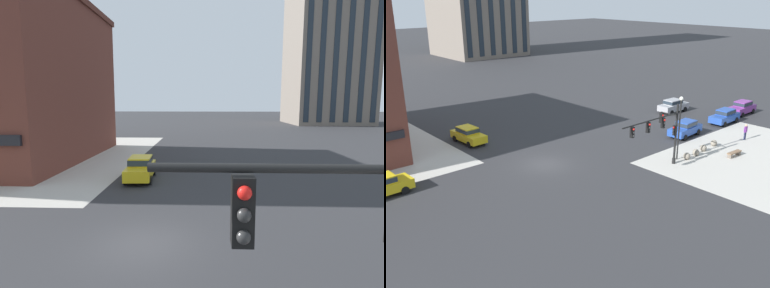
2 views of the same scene
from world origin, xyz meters
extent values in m
plane|color=#2D2D30|center=(0.00, 0.00, 0.00)|extent=(320.00, 320.00, 0.00)
cube|color=black|center=(2.93, -7.75, 4.29)|extent=(0.28, 0.28, 0.90)
sphere|color=red|center=(2.93, -7.91, 4.57)|extent=(0.18, 0.18, 0.18)
sphere|color=#282828|center=(2.93, -7.91, 4.29)|extent=(0.18, 0.18, 0.18)
sphere|color=#282828|center=(2.93, -7.91, 4.01)|extent=(0.18, 0.18, 0.18)
cube|color=gold|center=(-2.17, 10.11, 0.70)|extent=(2.01, 4.49, 0.76)
cube|color=gold|center=(-2.17, 10.26, 1.38)|extent=(1.61, 2.19, 0.60)
cube|color=#232D38|center=(-2.17, 10.26, 1.38)|extent=(1.65, 2.28, 0.40)
cylinder|color=black|center=(-1.25, 8.79, 0.32)|extent=(0.26, 0.65, 0.64)
cylinder|color=black|center=(-2.92, 8.70, 0.32)|extent=(0.26, 0.65, 0.64)
cylinder|color=black|center=(-1.41, 11.52, 0.32)|extent=(0.26, 0.65, 0.64)
cylinder|color=black|center=(-3.08, 11.42, 0.32)|extent=(0.26, 0.65, 0.64)
cube|color=#70665B|center=(32.94, 68.59, 22.75)|extent=(17.82, 17.86, 45.50)
cube|color=#1E2833|center=(25.51, 59.60, 22.75)|extent=(1.20, 0.10, 43.68)
cube|color=#1E2833|center=(28.48, 59.60, 22.75)|extent=(1.20, 0.10, 43.68)
cube|color=#1E2833|center=(31.45, 59.60, 22.75)|extent=(1.20, 0.10, 43.68)
cube|color=#1E2833|center=(34.42, 59.60, 22.75)|extent=(1.20, 0.10, 43.68)
cube|color=#1E2833|center=(37.39, 59.60, 22.75)|extent=(1.20, 0.10, 43.68)
cube|color=#1E2833|center=(40.36, 59.60, 22.75)|extent=(1.20, 0.10, 43.68)
camera|label=1|loc=(2.45, -11.52, 5.66)|focal=28.80mm
camera|label=2|loc=(-22.76, -29.82, 15.02)|focal=41.16mm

